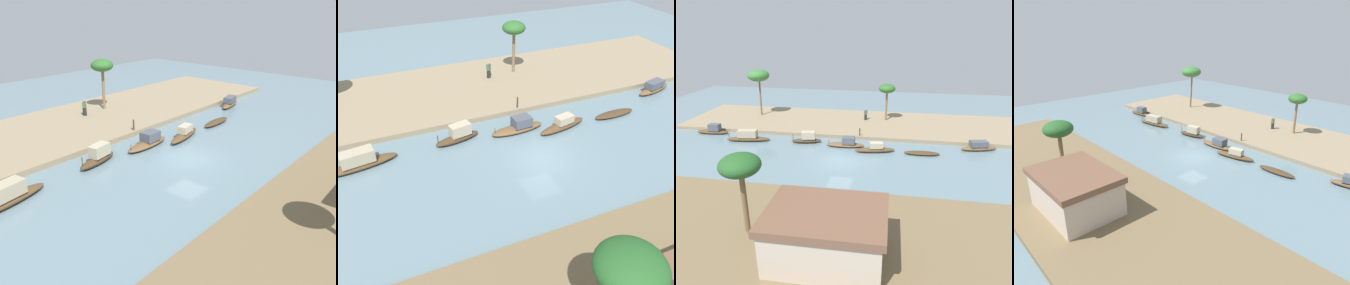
# 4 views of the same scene
# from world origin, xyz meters

# --- Properties ---
(river_water) EXTENTS (72.40, 72.40, 0.00)m
(river_water) POSITION_xyz_m (0.00, 0.00, 0.00)
(river_water) COLOR slate
(river_water) RESTS_ON ground
(riverbank_left) EXTENTS (47.28, 12.01, 0.43)m
(riverbank_left) POSITION_xyz_m (0.00, -12.56, 0.21)
(riverbank_left) COLOR #937F60
(riverbank_left) RESTS_ON ground
(sampan_with_tall_canopy) EXTENTS (3.80, 1.07, 0.40)m
(sampan_with_tall_canopy) POSITION_xyz_m (-8.39, -3.06, 0.20)
(sampan_with_tall_canopy) COLOR #47331E
(sampan_with_tall_canopy) RESTS_ON river_water
(sampan_upstream_small) EXTENTS (4.17, 1.92, 1.11)m
(sampan_upstream_small) POSITION_xyz_m (-14.67, -5.42, 0.44)
(sampan_upstream_small) COLOR brown
(sampan_upstream_small) RESTS_ON river_water
(sampan_near_left_bank) EXTENTS (4.39, 1.42, 1.19)m
(sampan_near_left_bank) POSITION_xyz_m (-0.01, -4.02, 0.42)
(sampan_near_left_bank) COLOR brown
(sampan_near_left_bank) RESTS_ON river_water
(sampan_with_red_awning) EXTENTS (5.31, 1.88, 1.37)m
(sampan_with_red_awning) POSITION_xyz_m (11.92, -3.89, 0.53)
(sampan_with_red_awning) COLOR brown
(sampan_with_red_awning) RESTS_ON river_water
(sampan_midstream) EXTENTS (3.64, 1.54, 1.40)m
(sampan_midstream) POSITION_xyz_m (4.74, -4.48, 0.55)
(sampan_midstream) COLOR #47331E
(sampan_midstream) RESTS_ON river_water
(sampan_downstream_large) EXTENTS (4.48, 1.81, 1.12)m
(sampan_downstream_large) POSITION_xyz_m (-3.38, -2.98, 0.40)
(sampan_downstream_large) COLOR brown
(sampan_downstream_large) RESTS_ON river_water
(person_on_near_bank) EXTENTS (0.52, 0.52, 1.61)m
(person_on_near_bank) POSITION_xyz_m (-1.19, -13.67, 1.12)
(person_on_near_bank) COLOR #232328
(person_on_near_bank) RESTS_ON riverbank_left
(mooring_post) EXTENTS (0.14, 0.14, 0.96)m
(mooring_post) POSITION_xyz_m (-1.20, -6.88, 0.91)
(mooring_post) COLOR #4C3823
(mooring_post) RESTS_ON riverbank_left
(palm_tree_left_near) EXTENTS (2.26, 2.26, 5.12)m
(palm_tree_left_near) POSITION_xyz_m (-4.03, -14.05, 4.80)
(palm_tree_left_near) COLOR #7F6647
(palm_tree_left_near) RESTS_ON riverbank_left
(palm_tree_right_tall) EXTENTS (2.56, 2.56, 5.45)m
(palm_tree_right_tall) POSITION_xyz_m (3.71, 12.78, 5.04)
(palm_tree_right_tall) COLOR brown
(palm_tree_right_tall) RESTS_ON riverbank_right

